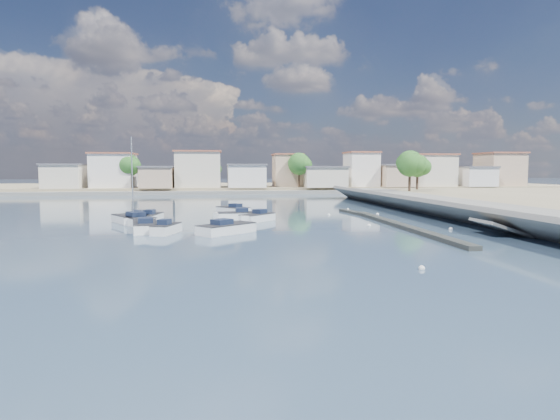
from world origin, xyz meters
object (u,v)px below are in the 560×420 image
Objects in this scene: motorboat_g at (138,220)px; sailboat at (132,220)px; motorboat_b at (167,229)px; motorboat_d at (256,218)px; motorboat_f at (232,210)px; motorboat_h at (229,229)px; motorboat_e at (151,218)px; motorboat_c at (236,216)px; motorboat_a at (145,227)px.

sailboat is at bearing -170.79° from motorboat_g.
motorboat_d is (8.34, 7.98, -0.00)m from motorboat_b.
motorboat_f is 0.87× the size of motorboat_h.
motorboat_b and motorboat_f have the same top height.
motorboat_g is at bearing -179.77° from motorboat_d.
motorboat_h is at bearing -52.50° from motorboat_e.
motorboat_b is at bearing -64.52° from motorboat_g.
motorboat_e is at bearing 105.32° from motorboat_b.
motorboat_c is 0.88× the size of motorboat_g.
motorboat_h is 0.59× the size of sailboat.
motorboat_c is 10.36m from motorboat_g.
motorboat_a is at bearing -85.87° from motorboat_e.
sailboat reaches higher than motorboat_g.
motorboat_c is at bearing 13.72° from motorboat_g.
motorboat_b is at bearing -108.89° from motorboat_f.
motorboat_c is at bearing 84.96° from motorboat_h.
motorboat_e and motorboat_g have the same top height.
motorboat_c is 0.94× the size of motorboat_h.
motorboat_d and motorboat_f have the same top height.
motorboat_b and motorboat_g have the same top height.
sailboat is (-12.69, -0.14, 0.03)m from motorboat_d.
motorboat_c is 7.23m from motorboat_f.
motorboat_b is 11.54m from motorboat_d.
motorboat_b is 18.61m from motorboat_f.
motorboat_a is at bearing -117.34° from motorboat_f.
motorboat_g is (-9.80, -9.68, 0.00)m from motorboat_f.
motorboat_a is 1.11× the size of motorboat_h.
motorboat_d is 12.12m from motorboat_g.
sailboat is (-10.37, -9.77, 0.03)m from motorboat_f.
motorboat_e is at bearing -138.80° from motorboat_f.
motorboat_e is at bearing 169.90° from motorboat_d.
motorboat_g and motorboat_h have the same top height.
motorboat_c is 1.07× the size of motorboat_e.
motorboat_e is 2.28m from motorboat_g.
motorboat_b is 10.31m from motorboat_e.
sailboat is (-9.67, 8.38, 0.03)m from motorboat_h.
motorboat_a and motorboat_h have the same top height.
sailboat is at bearing 139.10° from motorboat_h.
motorboat_c is 10.94m from sailboat.
motorboat_a and motorboat_g have the same top height.
motorboat_a is 6.40m from sailboat.
motorboat_a is 1.19× the size of motorboat_c.
motorboat_a is 1.28× the size of motorboat_f.
motorboat_f is 18.16m from motorboat_h.
motorboat_e is 0.83× the size of motorboat_g.
motorboat_f is (6.02, 17.61, 0.00)m from motorboat_b.
motorboat_b is 0.45× the size of sailboat.
motorboat_c is (6.29, 10.39, 0.00)m from motorboat_b.
sailboat is at bearing -166.52° from motorboat_c.
motorboat_a is 8.15m from motorboat_e.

